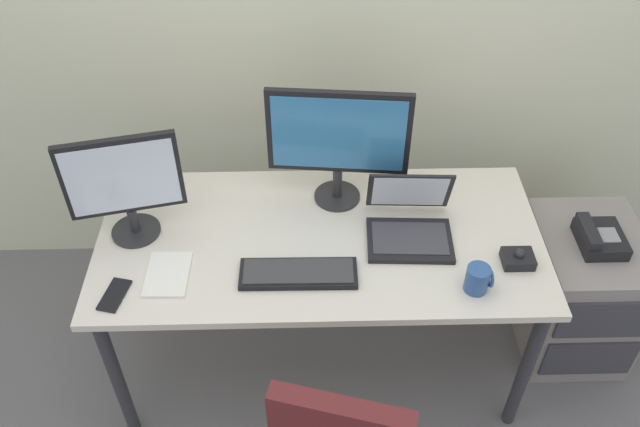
% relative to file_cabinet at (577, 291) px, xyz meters
% --- Properties ---
extents(ground_plane, '(8.00, 8.00, 0.00)m').
position_rel_file_cabinet_xyz_m(ground_plane, '(-1.10, -0.09, -0.30)').
color(ground_plane, slate).
extents(desk, '(1.65, 0.78, 0.74)m').
position_rel_file_cabinet_xyz_m(desk, '(-1.10, -0.09, 0.37)').
color(desk, beige).
rests_on(desk, ground).
extents(file_cabinet, '(0.42, 0.53, 0.60)m').
position_rel_file_cabinet_xyz_m(file_cabinet, '(0.00, 0.00, 0.00)').
color(file_cabinet, gray).
rests_on(file_cabinet, ground).
extents(desk_phone, '(0.17, 0.20, 0.09)m').
position_rel_file_cabinet_xyz_m(desk_phone, '(-0.01, -0.02, 0.34)').
color(desk_phone, black).
rests_on(desk_phone, file_cabinet).
extents(monitor_main, '(0.53, 0.18, 0.49)m').
position_rel_file_cabinet_xyz_m(monitor_main, '(-1.03, 0.13, 0.73)').
color(monitor_main, '#262628').
rests_on(monitor_main, desk).
extents(monitor_side, '(0.40, 0.18, 0.43)m').
position_rel_file_cabinet_xyz_m(monitor_side, '(-1.79, -0.05, 0.68)').
color(monitor_side, '#262628').
rests_on(monitor_side, desk).
extents(keyboard, '(0.41, 0.14, 0.03)m').
position_rel_file_cabinet_xyz_m(keyboard, '(-1.18, -0.28, 0.45)').
color(keyboard, black).
rests_on(keyboard, desk).
extents(laptop, '(0.32, 0.31, 0.23)m').
position_rel_file_cabinet_xyz_m(laptop, '(-0.77, -0.07, 0.49)').
color(laptop, black).
rests_on(laptop, desk).
extents(trackball_mouse, '(0.11, 0.09, 0.07)m').
position_rel_file_cabinet_xyz_m(trackball_mouse, '(-0.41, -0.24, 0.46)').
color(trackball_mouse, black).
rests_on(trackball_mouse, desk).
extents(coffee_mug, '(0.09, 0.08, 0.10)m').
position_rel_file_cabinet_xyz_m(coffee_mug, '(-0.58, -0.35, 0.49)').
color(coffee_mug, '#2B4F89').
rests_on(coffee_mug, desk).
extents(paper_notepad, '(0.15, 0.21, 0.01)m').
position_rel_file_cabinet_xyz_m(paper_notepad, '(-1.64, -0.27, 0.45)').
color(paper_notepad, white).
rests_on(paper_notepad, desk).
extents(cell_phone, '(0.10, 0.15, 0.01)m').
position_rel_file_cabinet_xyz_m(cell_phone, '(-1.81, -0.36, 0.45)').
color(cell_phone, black).
rests_on(cell_phone, desk).
extents(banana, '(0.12, 0.19, 0.04)m').
position_rel_file_cabinet_xyz_m(banana, '(-0.68, 0.16, 0.46)').
color(banana, yellow).
rests_on(banana, desk).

